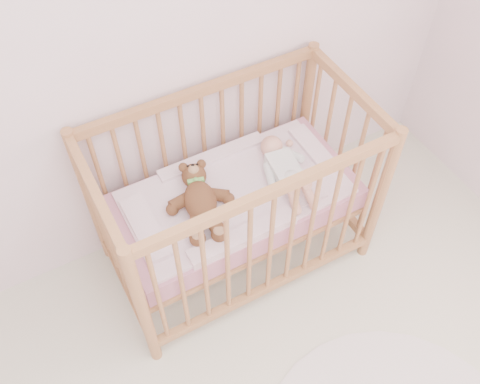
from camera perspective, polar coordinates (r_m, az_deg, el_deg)
wall_back at (r=2.32m, az=-15.94°, el=14.86°), size 4.00×0.02×2.70m
crib at (r=2.73m, az=-0.50°, el=-0.85°), size 1.36×0.76×1.00m
mattress at (r=2.75m, az=-0.50°, el=-1.04°), size 1.22×0.62×0.13m
blanket at (r=2.69m, az=-0.51°, el=-0.07°), size 1.10×0.58×0.06m
baby at (r=2.71m, az=4.71°, el=2.77°), size 0.31×0.55×0.13m
teddy_bear at (r=2.56m, az=-4.27°, el=-0.87°), size 0.47×0.57×0.14m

